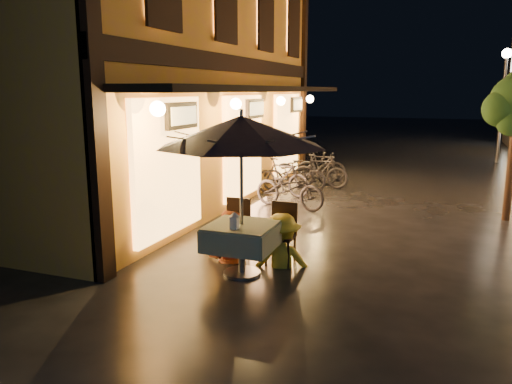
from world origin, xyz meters
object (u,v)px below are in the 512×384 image
at_px(cafe_table, 242,237).
at_px(table_lantern, 234,219).
at_px(patio_umbrella, 241,131).
at_px(person_orange, 228,212).
at_px(bicycle_0, 290,188).
at_px(person_yellow, 282,215).

bearing_deg(cafe_table, table_lantern, -90.00).
bearing_deg(cafe_table, patio_umbrella, 36.87).
distance_m(cafe_table, table_lantern, 0.43).
distance_m(person_orange, bicycle_0, 3.81).
bearing_deg(person_orange, person_yellow, 167.95).
bearing_deg(patio_umbrella, cafe_table, -143.13).
relative_size(table_lantern, person_orange, 0.16).
distance_m(person_yellow, bicycle_0, 3.93).
bearing_deg(person_yellow, person_orange, -16.82).
relative_size(table_lantern, person_yellow, 0.15).
distance_m(patio_umbrella, table_lantern, 1.26).
bearing_deg(bicycle_0, patio_umbrella, -157.75).
xyz_separation_m(patio_umbrella, table_lantern, (0.00, -0.27, -1.23)).
height_order(patio_umbrella, table_lantern, patio_umbrella).
bearing_deg(table_lantern, bicycle_0, 97.16).
distance_m(patio_umbrella, bicycle_0, 4.72).
bearing_deg(bicycle_0, table_lantern, -158.19).
xyz_separation_m(person_orange, bicycle_0, (-0.11, 3.80, -0.32)).
relative_size(patio_umbrella, person_orange, 1.56).
height_order(table_lantern, bicycle_0, table_lantern).
bearing_deg(cafe_table, bicycle_0, 97.60).
bearing_deg(person_orange, table_lantern, 106.13).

